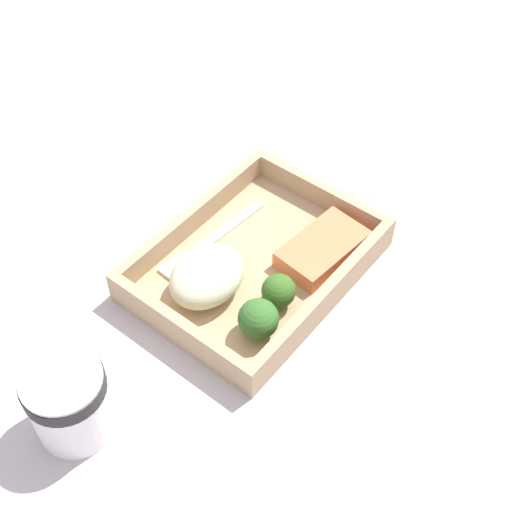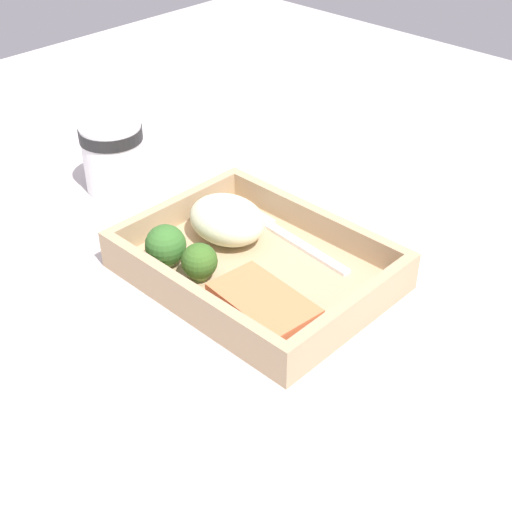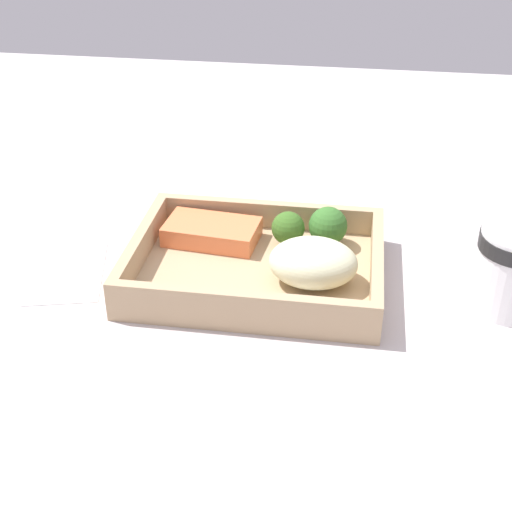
# 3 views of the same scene
# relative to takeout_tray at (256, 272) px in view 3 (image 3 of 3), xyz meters

# --- Properties ---
(ground_plane) EXTENTS (1.60, 1.60, 0.02)m
(ground_plane) POSITION_rel_takeout_tray_xyz_m (0.00, 0.00, -0.02)
(ground_plane) COLOR #BBB2B3
(takeout_tray) EXTENTS (0.27, 0.20, 0.01)m
(takeout_tray) POSITION_rel_takeout_tray_xyz_m (0.00, 0.00, 0.00)
(takeout_tray) COLOR tan
(takeout_tray) RESTS_ON ground_plane
(tray_rim) EXTENTS (0.27, 0.20, 0.03)m
(tray_rim) POSITION_rel_takeout_tray_xyz_m (0.00, 0.00, 0.02)
(tray_rim) COLOR tan
(tray_rim) RESTS_ON takeout_tray
(salmon_fillet) EXTENTS (0.11, 0.07, 0.02)m
(salmon_fillet) POSITION_rel_takeout_tray_xyz_m (-0.06, 0.05, 0.02)
(salmon_fillet) COLOR #F17A49
(salmon_fillet) RESTS_ON takeout_tray
(mashed_potatoes) EXTENTS (0.09, 0.07, 0.05)m
(mashed_potatoes) POSITION_rel_takeout_tray_xyz_m (0.06, -0.02, 0.03)
(mashed_potatoes) COLOR beige
(mashed_potatoes) RESTS_ON takeout_tray
(broccoli_floret_1) EXTENTS (0.04, 0.04, 0.04)m
(broccoli_floret_1) POSITION_rel_takeout_tray_xyz_m (0.03, 0.05, 0.03)
(broccoli_floret_1) COLOR #7BA252
(broccoli_floret_1) RESTS_ON takeout_tray
(broccoli_floret_2) EXTENTS (0.04, 0.04, 0.05)m
(broccoli_floret_2) POSITION_rel_takeout_tray_xyz_m (0.07, 0.06, 0.03)
(broccoli_floret_2) COLOR #87A663
(broccoli_floret_2) RESTS_ON takeout_tray
(fork) EXTENTS (0.16, 0.03, 0.00)m
(fork) POSITION_rel_takeout_tray_xyz_m (0.01, -0.06, 0.01)
(fork) COLOR white
(fork) RESTS_ON takeout_tray
(receipt_slip) EXTENTS (0.11, 0.14, 0.00)m
(receipt_slip) POSITION_rel_takeout_tray_xyz_m (-0.21, -0.02, -0.00)
(receipt_slip) COLOR white
(receipt_slip) RESTS_ON ground_plane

